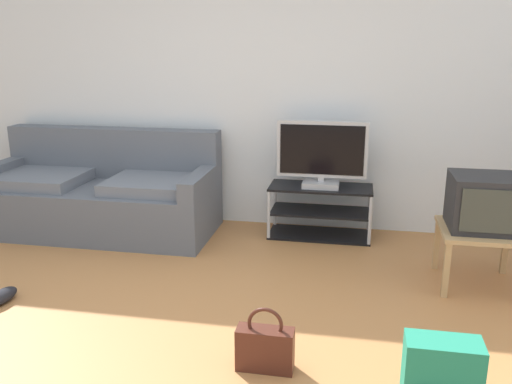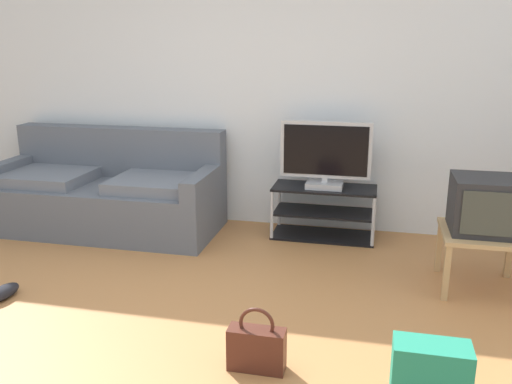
{
  "view_description": "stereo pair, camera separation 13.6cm",
  "coord_description": "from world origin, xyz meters",
  "px_view_note": "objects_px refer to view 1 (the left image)",
  "views": [
    {
      "loc": [
        1.07,
        -2.44,
        1.68
      ],
      "look_at": [
        0.38,
        1.22,
        0.64
      ],
      "focal_mm": 37.74,
      "sensor_mm": 36.0,
      "label": 1
    },
    {
      "loc": [
        1.21,
        -2.41,
        1.68
      ],
      "look_at": [
        0.38,
        1.22,
        0.64
      ],
      "focal_mm": 37.74,
      "sensor_mm": 36.0,
      "label": 2
    }
  ],
  "objects_px": {
    "crt_tv": "(483,202)",
    "couch": "(102,195)",
    "side_table": "(480,237)",
    "handbag": "(265,347)",
    "backpack": "(440,384)",
    "tv_stand": "(320,211)",
    "flat_tv": "(322,155)"
  },
  "relations": [
    {
      "from": "crt_tv",
      "to": "couch",
      "type": "bearing_deg",
      "value": 169.29
    },
    {
      "from": "side_table",
      "to": "handbag",
      "type": "xyz_separation_m",
      "value": [
        -1.3,
        -1.3,
        -0.23
      ]
    },
    {
      "from": "backpack",
      "to": "handbag",
      "type": "distance_m",
      "value": 0.89
    },
    {
      "from": "side_table",
      "to": "backpack",
      "type": "height_order",
      "value": "backpack"
    },
    {
      "from": "tv_stand",
      "to": "handbag",
      "type": "distance_m",
      "value": 2.11
    },
    {
      "from": "backpack",
      "to": "tv_stand",
      "type": "bearing_deg",
      "value": 91.6
    },
    {
      "from": "flat_tv",
      "to": "side_table",
      "type": "relative_size",
      "value": 1.41
    },
    {
      "from": "crt_tv",
      "to": "backpack",
      "type": "bearing_deg",
      "value": -106.1
    },
    {
      "from": "crt_tv",
      "to": "flat_tv",
      "type": "bearing_deg",
      "value": 146.74
    },
    {
      "from": "flat_tv",
      "to": "backpack",
      "type": "height_order",
      "value": "flat_tv"
    },
    {
      "from": "tv_stand",
      "to": "crt_tv",
      "type": "distance_m",
      "value": 1.46
    },
    {
      "from": "flat_tv",
      "to": "crt_tv",
      "type": "height_order",
      "value": "flat_tv"
    },
    {
      "from": "handbag",
      "to": "couch",
      "type": "bearing_deg",
      "value": 133.94
    },
    {
      "from": "couch",
      "to": "backpack",
      "type": "bearing_deg",
      "value": -39.22
    },
    {
      "from": "couch",
      "to": "side_table",
      "type": "bearing_deg",
      "value": -10.99
    },
    {
      "from": "flat_tv",
      "to": "crt_tv",
      "type": "relative_size",
      "value": 1.73
    },
    {
      "from": "crt_tv",
      "to": "backpack",
      "type": "distance_m",
      "value": 1.71
    },
    {
      "from": "side_table",
      "to": "crt_tv",
      "type": "distance_m",
      "value": 0.25
    },
    {
      "from": "handbag",
      "to": "tv_stand",
      "type": "bearing_deg",
      "value": 86.42
    },
    {
      "from": "crt_tv",
      "to": "backpack",
      "type": "height_order",
      "value": "crt_tv"
    },
    {
      "from": "side_table",
      "to": "couch",
      "type": "bearing_deg",
      "value": 169.01
    },
    {
      "from": "backpack",
      "to": "handbag",
      "type": "xyz_separation_m",
      "value": [
        -0.84,
        0.28,
        -0.08
      ]
    },
    {
      "from": "couch",
      "to": "flat_tv",
      "type": "height_order",
      "value": "flat_tv"
    },
    {
      "from": "backpack",
      "to": "handbag",
      "type": "height_order",
      "value": "backpack"
    },
    {
      "from": "couch",
      "to": "tv_stand",
      "type": "distance_m",
      "value": 1.98
    },
    {
      "from": "couch",
      "to": "side_table",
      "type": "xyz_separation_m",
      "value": [
        3.14,
        -0.61,
        0.03
      ]
    },
    {
      "from": "tv_stand",
      "to": "backpack",
      "type": "relative_size",
      "value": 2.12
    },
    {
      "from": "side_table",
      "to": "crt_tv",
      "type": "bearing_deg",
      "value": 90.0
    },
    {
      "from": "couch",
      "to": "crt_tv",
      "type": "xyz_separation_m",
      "value": [
        3.14,
        -0.59,
        0.28
      ]
    },
    {
      "from": "side_table",
      "to": "backpack",
      "type": "distance_m",
      "value": 1.65
    },
    {
      "from": "couch",
      "to": "backpack",
      "type": "relative_size",
      "value": 4.87
    },
    {
      "from": "couch",
      "to": "tv_stand",
      "type": "bearing_deg",
      "value": 5.65
    }
  ]
}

